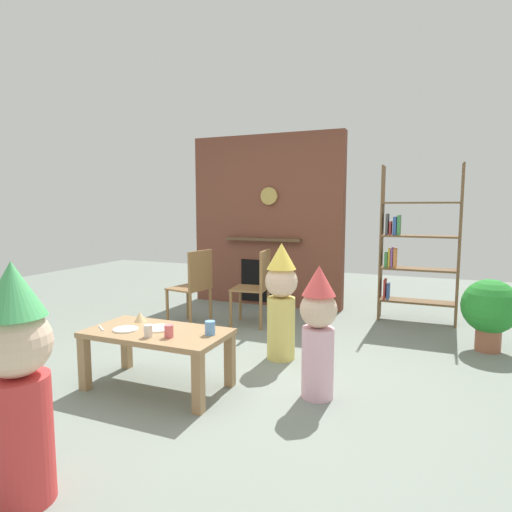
{
  "coord_description": "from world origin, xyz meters",
  "views": [
    {
      "loc": [
        1.6,
        -3.1,
        1.4
      ],
      "look_at": [
        0.15,
        0.4,
        0.97
      ],
      "focal_mm": 30.1,
      "sensor_mm": 36.0,
      "label": 1
    }
  ],
  "objects_px": {
    "child_with_cone_hat": "(18,378)",
    "birthday_cake_slice": "(140,317)",
    "paper_cup_near_right": "(148,331)",
    "child_in_pink": "(318,329)",
    "coffee_table": "(157,340)",
    "paper_cup_near_left": "(210,328)",
    "paper_plate_front": "(126,329)",
    "paper_plate_rear": "(159,328)",
    "dining_chair_left": "(195,283)",
    "bookshelf": "(412,249)",
    "paper_cup_center": "(169,331)",
    "dining_chair_middle": "(257,283)",
    "child_by_the_chairs": "(281,298)",
    "potted_plant_tall": "(490,309)"
  },
  "relations": [
    {
      "from": "paper_plate_rear",
      "to": "child_by_the_chairs",
      "type": "xyz_separation_m",
      "value": [
        0.68,
        0.94,
        0.11
      ]
    },
    {
      "from": "dining_chair_left",
      "to": "coffee_table",
      "type": "bearing_deg",
      "value": 121.77
    },
    {
      "from": "dining_chair_left",
      "to": "potted_plant_tall",
      "type": "xyz_separation_m",
      "value": [
        3.11,
        0.32,
        -0.09
      ]
    },
    {
      "from": "paper_cup_center",
      "to": "dining_chair_left",
      "type": "xyz_separation_m",
      "value": [
        -0.82,
        1.75,
        0.01
      ]
    },
    {
      "from": "paper_plate_front",
      "to": "potted_plant_tall",
      "type": "distance_m",
      "value": 3.39
    },
    {
      "from": "birthday_cake_slice",
      "to": "coffee_table",
      "type": "bearing_deg",
      "value": -29.88
    },
    {
      "from": "paper_cup_near_left",
      "to": "child_with_cone_hat",
      "type": "xyz_separation_m",
      "value": [
        -0.25,
        -1.39,
        0.11
      ]
    },
    {
      "from": "coffee_table",
      "to": "child_with_cone_hat",
      "type": "relative_size",
      "value": 0.94
    },
    {
      "from": "paper_cup_near_right",
      "to": "paper_cup_center",
      "type": "distance_m",
      "value": 0.15
    },
    {
      "from": "bookshelf",
      "to": "paper_cup_near_left",
      "type": "xyz_separation_m",
      "value": [
        -1.28,
        -2.77,
        -0.39
      ]
    },
    {
      "from": "child_in_pink",
      "to": "child_with_cone_hat",
      "type": "bearing_deg",
      "value": 43.78
    },
    {
      "from": "coffee_table",
      "to": "child_with_cone_hat",
      "type": "height_order",
      "value": "child_with_cone_hat"
    },
    {
      "from": "paper_cup_center",
      "to": "bookshelf",
      "type": "bearing_deg",
      "value": 62.66
    },
    {
      "from": "child_by_the_chairs",
      "to": "birthday_cake_slice",
      "type": "bearing_deg",
      "value": -15.04
    },
    {
      "from": "paper_plate_front",
      "to": "child_with_cone_hat",
      "type": "relative_size",
      "value": 0.16
    },
    {
      "from": "birthday_cake_slice",
      "to": "paper_cup_near_right",
      "type": "bearing_deg",
      "value": -45.09
    },
    {
      "from": "birthday_cake_slice",
      "to": "child_by_the_chairs",
      "type": "relative_size",
      "value": 0.09
    },
    {
      "from": "bookshelf",
      "to": "paper_cup_near_right",
      "type": "height_order",
      "value": "bookshelf"
    },
    {
      "from": "paper_cup_near_left",
      "to": "child_with_cone_hat",
      "type": "relative_size",
      "value": 0.09
    },
    {
      "from": "bookshelf",
      "to": "child_with_cone_hat",
      "type": "xyz_separation_m",
      "value": [
        -1.53,
        -4.16,
        -0.28
      ]
    },
    {
      "from": "dining_chair_middle",
      "to": "potted_plant_tall",
      "type": "relative_size",
      "value": 1.27
    },
    {
      "from": "child_by_the_chairs",
      "to": "dining_chair_left",
      "type": "xyz_separation_m",
      "value": [
        -1.31,
        0.66,
        -0.06
      ]
    },
    {
      "from": "child_in_pink",
      "to": "paper_plate_front",
      "type": "bearing_deg",
      "value": 0.87
    },
    {
      "from": "dining_chair_middle",
      "to": "child_by_the_chairs",
      "type": "bearing_deg",
      "value": 116.4
    },
    {
      "from": "dining_chair_left",
      "to": "paper_plate_rear",
      "type": "bearing_deg",
      "value": 121.81
    },
    {
      "from": "paper_cup_center",
      "to": "paper_cup_near_right",
      "type": "bearing_deg",
      "value": -160.59
    },
    {
      "from": "coffee_table",
      "to": "paper_plate_rear",
      "type": "xyz_separation_m",
      "value": [
        -0.01,
        0.04,
        0.08
      ]
    },
    {
      "from": "dining_chair_left",
      "to": "birthday_cake_slice",
      "type": "bearing_deg",
      "value": 114.03
    },
    {
      "from": "child_in_pink",
      "to": "coffee_table",
      "type": "bearing_deg",
      "value": 0.0
    },
    {
      "from": "paper_plate_rear",
      "to": "birthday_cake_slice",
      "type": "height_order",
      "value": "birthday_cake_slice"
    },
    {
      "from": "paper_cup_near_right",
      "to": "child_by_the_chairs",
      "type": "bearing_deg",
      "value": 61.16
    },
    {
      "from": "child_with_cone_hat",
      "to": "coffee_table",
      "type": "bearing_deg",
      "value": 0.0
    },
    {
      "from": "dining_chair_left",
      "to": "paper_cup_near_left",
      "type": "bearing_deg",
      "value": 134.57
    },
    {
      "from": "bookshelf",
      "to": "paper_cup_near_left",
      "type": "bearing_deg",
      "value": -114.76
    },
    {
      "from": "paper_cup_near_left",
      "to": "child_in_pink",
      "type": "xyz_separation_m",
      "value": [
        0.76,
        0.25,
        0.01
      ]
    },
    {
      "from": "paper_cup_near_left",
      "to": "dining_chair_left",
      "type": "relative_size",
      "value": 0.11
    },
    {
      "from": "paper_plate_front",
      "to": "paper_plate_rear",
      "type": "bearing_deg",
      "value": 29.71
    },
    {
      "from": "child_with_cone_hat",
      "to": "birthday_cake_slice",
      "type": "bearing_deg",
      "value": 9.53
    },
    {
      "from": "bookshelf",
      "to": "child_by_the_chairs",
      "type": "relative_size",
      "value": 1.76
    },
    {
      "from": "potted_plant_tall",
      "to": "paper_cup_near_left",
      "type": "bearing_deg",
      "value": -137.18
    },
    {
      "from": "paper_cup_near_left",
      "to": "paper_cup_near_right",
      "type": "relative_size",
      "value": 1.13
    },
    {
      "from": "paper_cup_center",
      "to": "child_with_cone_hat",
      "type": "relative_size",
      "value": 0.08
    },
    {
      "from": "coffee_table",
      "to": "child_by_the_chairs",
      "type": "height_order",
      "value": "child_by_the_chairs"
    },
    {
      "from": "bookshelf",
      "to": "dining_chair_left",
      "type": "height_order",
      "value": "bookshelf"
    },
    {
      "from": "paper_plate_front",
      "to": "birthday_cake_slice",
      "type": "xyz_separation_m",
      "value": [
        -0.05,
        0.25,
        0.03
      ]
    },
    {
      "from": "child_in_pink",
      "to": "paper_cup_near_right",
      "type": "bearing_deg",
      "value": 7.69
    },
    {
      "from": "coffee_table",
      "to": "dining_chair_left",
      "type": "height_order",
      "value": "dining_chair_left"
    },
    {
      "from": "paper_cup_center",
      "to": "paper_plate_rear",
      "type": "relative_size",
      "value": 0.42
    },
    {
      "from": "paper_cup_near_right",
      "to": "child_with_cone_hat",
      "type": "relative_size",
      "value": 0.08
    },
    {
      "from": "paper_cup_center",
      "to": "potted_plant_tall",
      "type": "distance_m",
      "value": 3.08
    }
  ]
}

